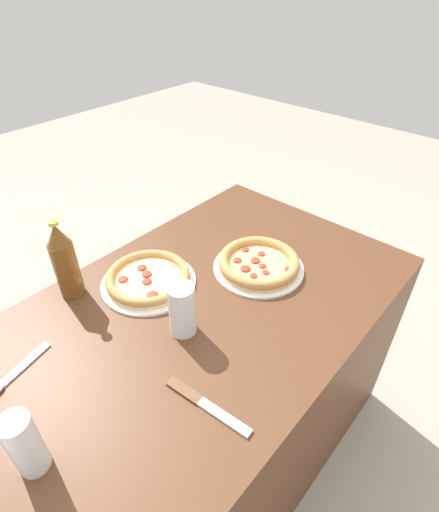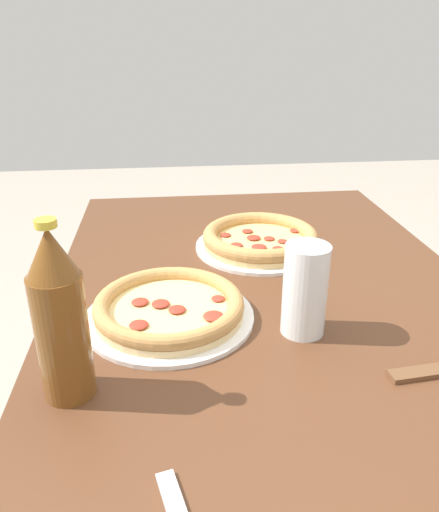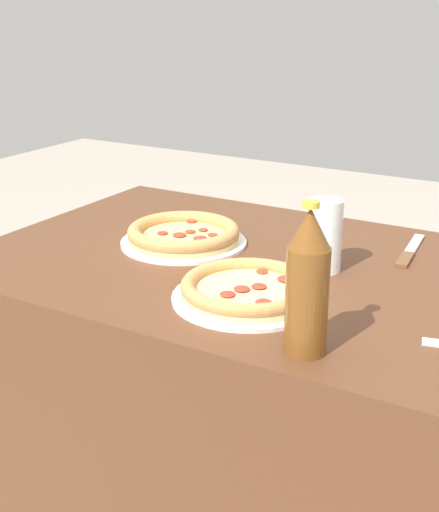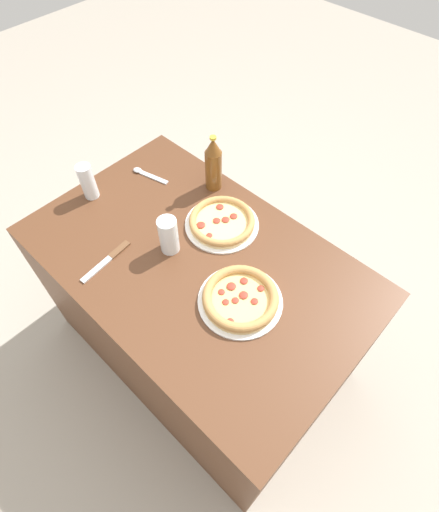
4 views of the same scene
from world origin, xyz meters
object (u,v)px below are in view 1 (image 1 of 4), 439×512
Objects in this scene: pizza_veggie at (259,264)px; glass_cola at (182,312)px; beer_bottle at (65,261)px; spoon at (11,376)px; pizza_salami at (148,279)px; knife at (203,403)px; glass_lemonade at (26,446)px.

glass_cola is at bearing -178.87° from pizza_veggie.
beer_bottle reaches higher than glass_cola.
pizza_veggie is 1.64× the size of spoon.
pizza_salami is 1.90× the size of glass_cola.
pizza_veggie is at bearing -14.99° from spoon.
knife is at bearing -156.89° from pizza_veggie.
knife is (0.32, -0.16, -0.07)m from glass_lemonade.
spoon is (0.06, 0.23, -0.07)m from glass_lemonade.
spoon is at bearing 165.01° from pizza_veggie.
beer_bottle reaches higher than knife.
glass_lemonade is at bearing -130.39° from beer_bottle.
beer_bottle reaches higher than glass_lemonade.
beer_bottle is at bearing 142.84° from pizza_veggie.
pizza_salami is at bearing -37.98° from beer_bottle.
glass_lemonade is 0.61× the size of beer_bottle.
beer_bottle is 0.33m from spoon.
spoon is (-0.26, -0.15, -0.11)m from beer_bottle.
knife is (-0.01, -0.54, -0.11)m from beer_bottle.
pizza_salami is at bearing 26.34° from glass_lemonade.
glass_cola is (0.44, 0.03, -0.00)m from glass_lemonade.
beer_bottle reaches higher than pizza_salami.
spoon is at bearing 152.21° from glass_cola.
pizza_veggie is at bearing -37.16° from beer_bottle.
pizza_veggie reaches higher than pizza_salami.
beer_bottle is 0.56m from knife.
beer_bottle is at bearing 88.68° from knife.
glass_cola is at bearing -105.98° from pizza_salami.
glass_cola is at bearing -72.09° from beer_bottle.
glass_cola reaches higher than pizza_veggie.
glass_lemonade is 0.44m from glass_cola.
pizza_veggie is at bearing 3.02° from glass_lemonade.
glass_cola reaches higher than knife.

